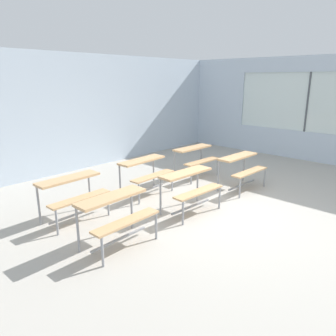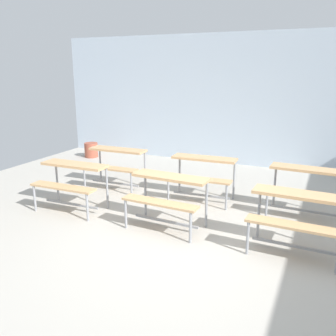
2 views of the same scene
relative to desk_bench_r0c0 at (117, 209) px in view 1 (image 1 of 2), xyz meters
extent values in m
cube|color=#ADA89E|center=(2.03, -0.48, -0.59)|extent=(10.00, 9.00, 0.05)
cube|color=silver|center=(2.03, 4.02, 0.94)|extent=(10.00, 0.12, 3.00)
cube|color=silver|center=(7.03, -0.48, -0.14)|extent=(0.12, 9.00, 0.85)
cube|color=silver|center=(7.03, -0.48, 2.21)|extent=(0.12, 9.00, 0.45)
cube|color=silver|center=(7.03, 3.07, 1.14)|extent=(0.12, 1.90, 1.70)
cube|color=silver|center=(7.03, 0.02, 1.14)|extent=(0.02, 4.20, 1.70)
cube|color=#4C5156|center=(7.03, 0.02, 1.14)|extent=(0.06, 0.05, 1.70)
cube|color=tan|center=(0.00, 0.11, 0.16)|extent=(1.11, 0.34, 0.04)
cube|color=tan|center=(0.00, -0.21, -0.12)|extent=(1.10, 0.24, 0.03)
cylinder|color=gray|center=(-0.51, 0.24, -0.20)|extent=(0.04, 0.04, 0.72)
cylinder|color=gray|center=(0.49, 0.26, -0.20)|extent=(0.04, 0.04, 0.72)
cylinder|color=gray|center=(-0.49, -0.31, -0.34)|extent=(0.04, 0.04, 0.44)
cylinder|color=gray|center=(0.51, -0.29, -0.34)|extent=(0.04, 0.04, 0.44)
cube|color=gray|center=(0.00, -0.03, -0.46)|extent=(1.00, 0.05, 0.03)
cube|color=tan|center=(1.67, 0.11, 0.16)|extent=(1.11, 0.38, 0.04)
cube|color=tan|center=(1.66, -0.21, -0.12)|extent=(1.11, 0.28, 0.03)
cylinder|color=gray|center=(1.18, 0.28, -0.20)|extent=(0.04, 0.04, 0.72)
cylinder|color=gray|center=(2.18, 0.23, -0.20)|extent=(0.04, 0.04, 0.72)
cylinder|color=gray|center=(1.15, -0.27, -0.34)|extent=(0.04, 0.04, 0.44)
cylinder|color=gray|center=(2.15, -0.32, -0.34)|extent=(0.04, 0.04, 0.44)
cube|color=gray|center=(1.67, -0.03, -0.46)|extent=(1.00, 0.08, 0.03)
cube|color=tan|center=(3.41, 0.07, 0.16)|extent=(1.11, 0.36, 0.04)
cube|color=tan|center=(3.40, -0.25, -0.12)|extent=(1.11, 0.26, 0.03)
cylinder|color=gray|center=(2.91, 0.23, -0.20)|extent=(0.04, 0.04, 0.72)
cylinder|color=gray|center=(3.91, 0.20, -0.20)|extent=(0.04, 0.04, 0.72)
cylinder|color=gray|center=(2.89, -0.32, -0.34)|extent=(0.04, 0.04, 0.44)
cylinder|color=gray|center=(3.89, -0.35, -0.34)|extent=(0.04, 0.04, 0.44)
cube|color=gray|center=(3.40, -0.07, -0.46)|extent=(1.00, 0.07, 0.03)
cube|color=tan|center=(0.03, 1.35, 0.16)|extent=(1.11, 0.35, 0.04)
cube|color=tan|center=(0.04, 1.03, -0.12)|extent=(1.11, 0.25, 0.03)
cylinder|color=gray|center=(-0.48, 1.48, -0.20)|extent=(0.04, 0.04, 0.72)
cylinder|color=gray|center=(0.52, 1.51, -0.20)|extent=(0.04, 0.04, 0.72)
cylinder|color=gray|center=(-0.46, 0.93, -0.34)|extent=(0.04, 0.04, 0.44)
cylinder|color=gray|center=(0.54, 0.96, -0.34)|extent=(0.04, 0.04, 0.44)
cube|color=gray|center=(0.03, 1.21, -0.46)|extent=(1.00, 0.06, 0.03)
cube|color=tan|center=(1.75, 1.38, 0.16)|extent=(1.11, 0.36, 0.04)
cube|color=tan|center=(1.76, 1.06, -0.12)|extent=(1.11, 0.26, 0.03)
cylinder|color=gray|center=(1.24, 1.49, -0.20)|extent=(0.04, 0.04, 0.72)
cylinder|color=gray|center=(2.24, 1.54, -0.20)|extent=(0.04, 0.04, 0.72)
cylinder|color=gray|center=(1.26, 0.94, -0.34)|extent=(0.04, 0.04, 0.44)
cylinder|color=gray|center=(2.26, 0.99, -0.34)|extent=(0.04, 0.04, 0.44)
cube|color=gray|center=(1.75, 1.24, -0.46)|extent=(1.00, 0.07, 0.03)
cube|color=tan|center=(3.42, 1.36, 0.16)|extent=(1.11, 0.37, 0.04)
cube|color=tan|center=(3.40, 1.04, -0.12)|extent=(1.11, 0.27, 0.03)
cylinder|color=gray|center=(2.92, 1.52, -0.20)|extent=(0.04, 0.04, 0.72)
cylinder|color=gray|center=(3.92, 1.48, -0.20)|extent=(0.04, 0.04, 0.72)
cylinder|color=gray|center=(2.90, 0.97, -0.34)|extent=(0.04, 0.04, 0.44)
cylinder|color=gray|center=(3.90, 0.93, -0.34)|extent=(0.04, 0.04, 0.44)
cube|color=gray|center=(3.41, 1.22, -0.46)|extent=(1.00, 0.08, 0.03)
camera|label=1|loc=(-2.57, -3.42, 1.81)|focal=33.90mm
camera|label=2|loc=(3.67, -4.39, 1.62)|focal=38.89mm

